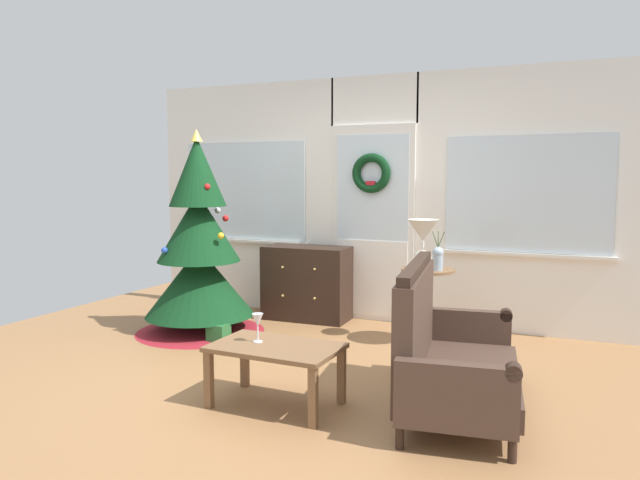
% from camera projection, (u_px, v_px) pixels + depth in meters
% --- Properties ---
extents(ground_plane, '(6.76, 6.76, 0.00)m').
position_uv_depth(ground_plane, '(285.00, 379.00, 4.48)').
color(ground_plane, '#996B42').
extents(back_wall_with_door, '(5.20, 0.19, 2.55)m').
position_uv_depth(back_wall_with_door, '(374.00, 199.00, 6.25)').
color(back_wall_with_door, white).
rests_on(back_wall_with_door, ground).
extents(christmas_tree, '(1.25, 1.25, 1.97)m').
position_uv_depth(christmas_tree, '(199.00, 257.00, 5.78)').
color(christmas_tree, '#4C331E').
rests_on(christmas_tree, ground).
extents(dresser_cabinet, '(0.91, 0.46, 0.78)m').
position_uv_depth(dresser_cabinet, '(307.00, 283.00, 6.33)').
color(dresser_cabinet, black).
rests_on(dresser_cabinet, ground).
extents(settee_sofa, '(0.88, 1.51, 0.96)m').
position_uv_depth(settee_sofa, '(444.00, 353.00, 3.87)').
color(settee_sofa, black).
rests_on(settee_sofa, ground).
extents(side_table, '(0.50, 0.48, 0.69)m').
position_uv_depth(side_table, '(428.00, 291.00, 5.37)').
color(side_table, brown).
rests_on(side_table, ground).
extents(table_lamp, '(0.28, 0.28, 0.44)m').
position_uv_depth(table_lamp, '(423.00, 237.00, 5.38)').
color(table_lamp, silver).
rests_on(table_lamp, side_table).
extents(flower_vase, '(0.11, 0.10, 0.35)m').
position_uv_depth(flower_vase, '(438.00, 257.00, 5.24)').
color(flower_vase, '#99ADBC').
rests_on(flower_vase, side_table).
extents(coffee_table, '(0.85, 0.54, 0.41)m').
position_uv_depth(coffee_table, '(276.00, 354.00, 3.93)').
color(coffee_table, brown).
rests_on(coffee_table, ground).
extents(wine_glass, '(0.08, 0.08, 0.20)m').
position_uv_depth(wine_glass, '(258.00, 321.00, 3.98)').
color(wine_glass, silver).
rests_on(wine_glass, coffee_table).
extents(gift_box, '(0.18, 0.16, 0.18)m').
position_uv_depth(gift_box, '(219.00, 333.00, 5.45)').
color(gift_box, '#266633').
rests_on(gift_box, ground).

